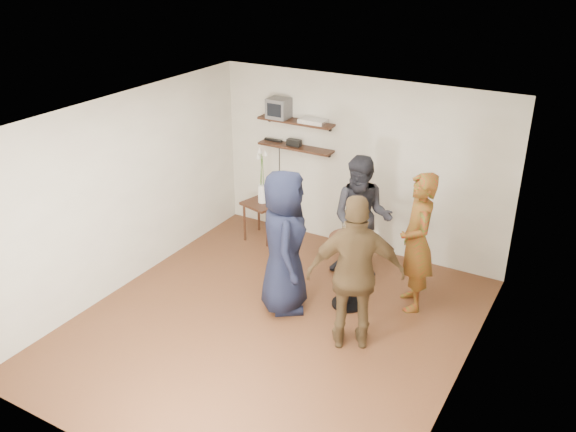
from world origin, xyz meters
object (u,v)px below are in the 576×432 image
object	(u,v)px
person_navy	(284,242)
person_brown	(356,274)
dvd_deck	(313,121)
radio	(294,143)
person_plaid	(417,242)
crt_monitor	(279,108)
person_dark	(362,218)
side_table	(263,208)
drinks_table	(349,262)

from	to	relation	value
person_navy	person_brown	xyz separation A→B (m)	(1.09, -0.28, 0.00)
dvd_deck	radio	bearing A→B (deg)	180.00
radio	person_navy	bearing A→B (deg)	-63.79
person_plaid	person_brown	bearing A→B (deg)	-45.81
person_brown	radio	bearing A→B (deg)	-75.76
crt_monitor	person_navy	xyz separation A→B (m)	(1.20, -1.92, -1.08)
person_plaid	person_dark	world-z (taller)	person_plaid
dvd_deck	person_plaid	world-z (taller)	dvd_deck
side_table	person_navy	size ratio (longest dim) A/B	0.34
drinks_table	person_navy	world-z (taller)	person_navy
dvd_deck	drinks_table	bearing A→B (deg)	-48.30
crt_monitor	person_dark	distance (m)	2.16
radio	drinks_table	xyz separation A→B (m)	(1.64, -1.48, -0.89)
crt_monitor	person_dark	size ratio (longest dim) A/B	0.18
person_dark	person_navy	bearing A→B (deg)	-125.71
dvd_deck	person_brown	world-z (taller)	dvd_deck
drinks_table	dvd_deck	bearing A→B (deg)	131.70
person_dark	side_table	bearing A→B (deg)	156.91
dvd_deck	person_brown	distance (m)	2.95
person_plaid	person_brown	size ratio (longest dim) A/B	0.97
crt_monitor	side_table	world-z (taller)	crt_monitor
side_table	radio	bearing A→B (deg)	49.96
drinks_table	side_table	bearing A→B (deg)	151.16
person_brown	side_table	bearing A→B (deg)	-65.85
side_table	person_brown	bearing A→B (deg)	-37.43
crt_monitor	side_table	xyz separation A→B (m)	(-0.08, -0.40, -1.50)
side_table	person_brown	distance (m)	3.01
side_table	person_plaid	size ratio (longest dim) A/B	0.34
side_table	drinks_table	world-z (taller)	drinks_table
side_table	person_dark	distance (m)	1.83
dvd_deck	crt_monitor	bearing A→B (deg)	180.00
person_dark	person_brown	size ratio (longest dim) A/B	0.93
radio	person_navy	size ratio (longest dim) A/B	0.12
crt_monitor	dvd_deck	world-z (taller)	crt_monitor
crt_monitor	radio	size ratio (longest dim) A/B	1.45
radio	person_plaid	world-z (taller)	person_plaid
person_plaid	dvd_deck	bearing A→B (deg)	-147.81
crt_monitor	person_plaid	size ratio (longest dim) A/B	0.18
crt_monitor	person_navy	world-z (taller)	crt_monitor
person_dark	crt_monitor	bearing A→B (deg)	144.21
crt_monitor	person_plaid	bearing A→B (deg)	-22.31
person_plaid	person_dark	distance (m)	0.99
drinks_table	person_plaid	xyz separation A→B (m)	(0.71, 0.41, 0.28)
crt_monitor	dvd_deck	bearing A→B (deg)	0.00
crt_monitor	side_table	distance (m)	1.56
crt_monitor	person_brown	bearing A→B (deg)	-43.95
radio	side_table	bearing A→B (deg)	-130.04
crt_monitor	dvd_deck	size ratio (longest dim) A/B	0.80
radio	person_brown	size ratio (longest dim) A/B	0.12
dvd_deck	person_navy	xyz separation A→B (m)	(0.63, -1.92, -0.96)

